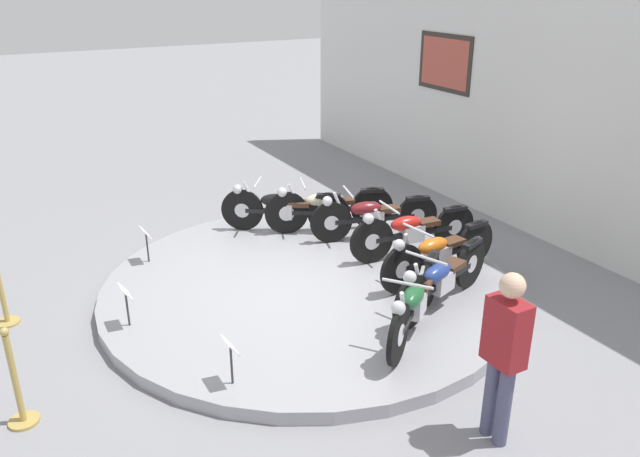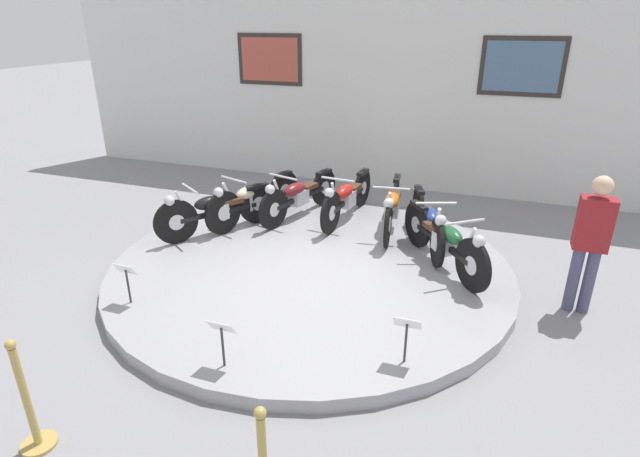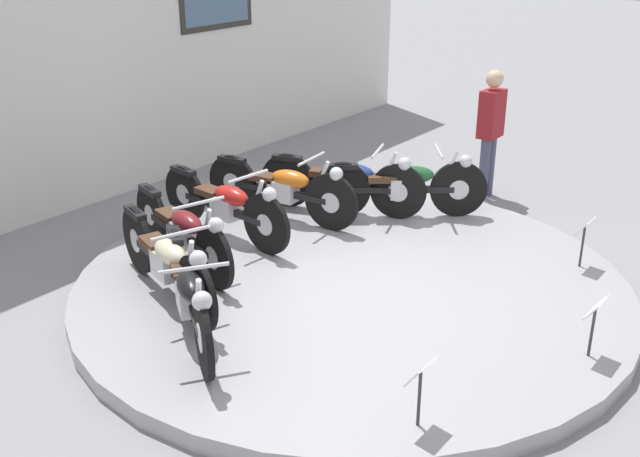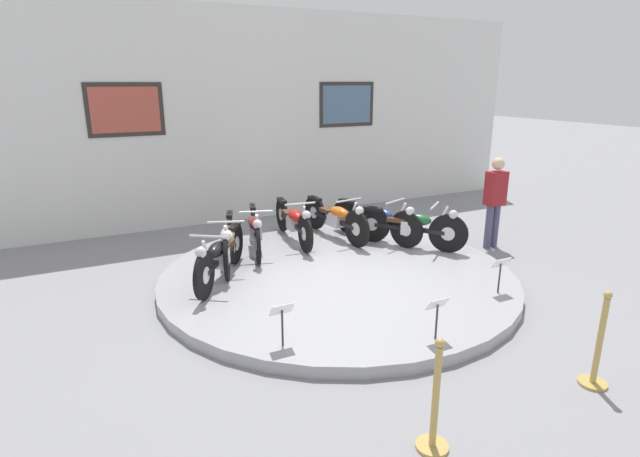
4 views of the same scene
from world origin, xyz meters
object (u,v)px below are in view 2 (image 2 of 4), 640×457
Objects in this scene: visitor_standing at (591,238)px; info_placard_front_right at (407,329)px; stanchion_post_left_of_entry at (30,412)px; info_placard_front_left at (126,274)px; motorcycle_black at (216,209)px; motorcycle_cream at (253,198)px; info_placard_front_centre at (222,333)px; motorcycle_maroon at (298,194)px; motorcycle_red at (347,196)px; motorcycle_green at (445,240)px; motorcycle_blue at (428,220)px; motorcycle_orange at (392,205)px.

info_placard_front_right is at bearing -132.52° from visitor_standing.
info_placard_front_left is at bearing 107.24° from stanchion_post_left_of_entry.
info_placard_front_left is 1.96m from stanchion_post_left_of_entry.
motorcycle_cream is at bearing 63.56° from motorcycle_black.
motorcycle_cream is 3.77× the size of info_placard_front_right.
info_placard_front_centre is (1.60, -0.64, 0.00)m from info_placard_front_left.
motorcycle_maroon is 0.79m from motorcycle_red.
motorcycle_cream is 1.00× the size of motorcycle_maroon.
info_placard_front_centre is 1.72m from info_placard_front_right.
motorcycle_maroon is 2.69m from motorcycle_green.
motorcycle_green is at bearing 32.95° from info_placard_front_left.
motorcycle_green is at bearing -63.41° from motorcycle_blue.
info_placard_front_right is at bearing -75.49° from motorcycle_orange.
motorcycle_black reaches higher than info_placard_front_centre.
motorcycle_maroon is 1.19× the size of motorcycle_green.
motorcycle_green is at bearing -35.54° from motorcycle_red.
info_placard_front_left is 3.19m from info_placard_front_right.
info_placard_front_centre is (1.69, -2.77, -0.03)m from motorcycle_black.
motorcycle_blue is at bearing -0.01° from motorcycle_cream.
motorcycle_orange is 3.90× the size of info_placard_front_centre.
motorcycle_maroon is at bearing -180.00° from motorcycle_orange.
info_placard_front_centre is (-1.69, -2.77, -0.03)m from motorcycle_green.
motorcycle_green is (0.92, -1.05, 0.00)m from motorcycle_orange.
info_placard_front_right is at bearing 21.75° from info_placard_front_centre.
motorcycle_blue is at bearing 94.49° from info_placard_front_right.
info_placard_front_left is at bearing -104.40° from motorcycle_maroon.
motorcycle_red is 1.05× the size of motorcycle_blue.
visitor_standing is at bearing -10.13° from motorcycle_green.
visitor_standing reaches higher than motorcycle_cream.
motorcycle_black is 3.29× the size of info_placard_front_right.
motorcycle_red is (0.78, 0.16, 0.01)m from motorcycle_maroon.
motorcycle_cream is 3.66m from info_placard_front_centre.
motorcycle_cream is 4.63m from stanchion_post_left_of_entry.
stanchion_post_left_of_entry reaches higher than info_placard_front_right.
motorcycle_orange is (2.15, 0.44, -0.01)m from motorcycle_cream.
stanchion_post_left_of_entry is (0.58, -1.87, -0.18)m from info_placard_front_left.
motorcycle_cream is 3.13m from motorcycle_green.
motorcycle_black is 5.00m from visitor_standing.
motorcycle_red reaches higher than info_placard_front_left.
info_placard_front_centre is at bearing -121.41° from motorcycle_green.
motorcycle_red reaches higher than motorcycle_maroon.
motorcycle_maroon is at bearing -168.54° from motorcycle_red.
motorcycle_red is 3.98m from info_placard_front_centre.
visitor_standing reaches higher than stanchion_post_left_of_entry.
stanchion_post_left_of_entry reaches higher than motorcycle_maroon.
info_placard_front_right is at bearing 0.00° from info_placard_front_left.
motorcycle_black is 3.92m from info_placard_front_right.
motorcycle_green is at bearing 55.88° from stanchion_post_left_of_entry.
motorcycle_orange is at bearing 104.51° from info_placard_front_right.
info_placard_front_left is 1.00× the size of info_placard_front_right.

